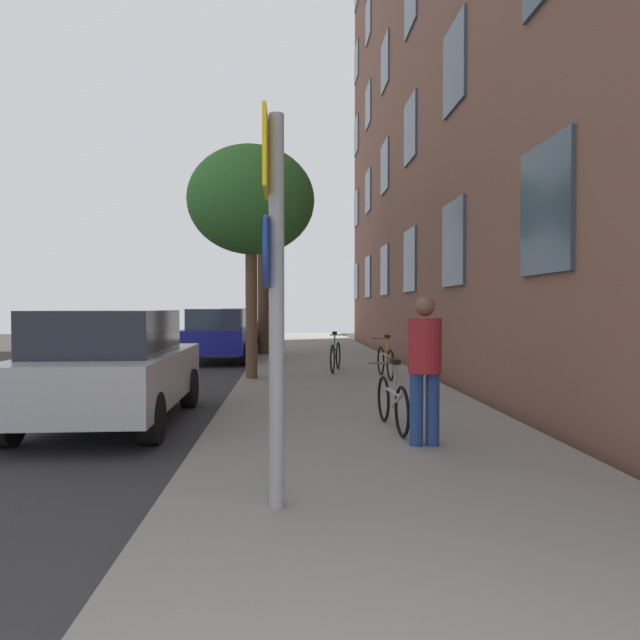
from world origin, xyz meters
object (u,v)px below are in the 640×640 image
(car_2, at_px, (240,325))
(bicycle_1, at_px, (386,361))
(traffic_light, at_px, (266,276))
(bicycle_0, at_px, (392,401))
(tree_near, at_px, (251,202))
(car_1, at_px, (219,335))
(pedestrian_0, at_px, (425,361))
(sign_post, at_px, (273,277))
(bicycle_2, at_px, (335,355))
(tree_far, at_px, (263,211))
(car_0, at_px, (112,366))

(car_2, bearing_deg, bicycle_1, -73.70)
(traffic_light, height_order, bicycle_1, traffic_light)
(bicycle_1, bearing_deg, bicycle_0, -98.82)
(tree_near, relative_size, bicycle_0, 3.19)
(bicycle_0, distance_m, car_2, 20.95)
(car_2, bearing_deg, car_1, -88.80)
(traffic_light, xyz_separation_m, tree_near, (-0.02, -7.62, 1.20))
(tree_near, distance_m, pedestrian_0, 7.30)
(car_1, bearing_deg, sign_post, -81.30)
(sign_post, relative_size, bicycle_2, 1.83)
(bicycle_2, bearing_deg, sign_post, -97.61)
(traffic_light, bearing_deg, tree_near, -90.13)
(car_1, bearing_deg, pedestrian_0, -72.06)
(tree_far, bearing_deg, car_2, 99.99)
(tree_far, bearing_deg, bicycle_0, -79.83)
(traffic_light, xyz_separation_m, car_1, (-1.34, -2.59, -1.94))
(car_0, height_order, car_1, same)
(bicycle_2, relative_size, car_2, 0.38)
(pedestrian_0, distance_m, car_0, 4.46)
(tree_near, relative_size, car_1, 1.28)
(tree_far, xyz_separation_m, pedestrian_0, (2.37, -12.99, -3.86))
(bicycle_1, bearing_deg, car_0, -137.51)
(tree_far, xyz_separation_m, bicycle_0, (2.17, -12.10, -4.46))
(car_0, bearing_deg, car_2, 89.54)
(bicycle_1, height_order, bicycle_2, bicycle_2)
(car_0, xyz_separation_m, car_1, (0.37, 9.39, -0.00))
(pedestrian_0, distance_m, car_2, 21.86)
(bicycle_0, distance_m, car_0, 3.98)
(tree_near, relative_size, car_0, 1.24)
(bicycle_1, xyz_separation_m, bicycle_2, (-1.00, 1.41, 0.01))
(bicycle_1, bearing_deg, pedestrian_0, -95.72)
(bicycle_0, relative_size, bicycle_1, 0.96)
(sign_post, relative_size, tree_far, 0.50)
(tree_near, distance_m, bicycle_1, 4.58)
(bicycle_0, xyz_separation_m, car_2, (-3.67, 20.62, 0.37))
(sign_post, relative_size, car_2, 0.70)
(tree_far, relative_size, bicycle_2, 3.65)
(bicycle_0, bearing_deg, tree_near, 111.64)
(tree_far, distance_m, bicycle_2, 7.28)
(bicycle_2, height_order, pedestrian_0, pedestrian_0)
(traffic_light, height_order, tree_near, tree_near)
(bicycle_2, bearing_deg, tree_far, 110.20)
(traffic_light, xyz_separation_m, car_0, (-1.71, -11.98, -1.94))
(sign_post, distance_m, car_2, 23.53)
(tree_near, bearing_deg, traffic_light, 89.87)
(bicycle_1, relative_size, pedestrian_0, 0.99)
(tree_near, distance_m, car_2, 15.64)
(car_2, bearing_deg, tree_near, -84.25)
(tree_far, distance_m, car_0, 11.93)
(bicycle_0, relative_size, bicycle_2, 0.96)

